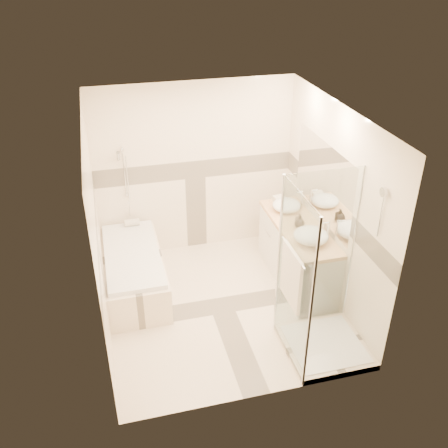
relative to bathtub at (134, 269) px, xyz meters
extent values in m
cube|color=#FBE4C8|center=(1.02, -0.65, -0.31)|extent=(2.80, 3.00, 0.01)
cube|color=white|center=(1.02, -0.65, 2.20)|extent=(2.80, 3.00, 0.01)
cube|color=#FFE8CB|center=(1.02, 0.85, 0.94)|extent=(2.80, 0.01, 2.50)
cube|color=#FFE8CB|center=(1.02, -2.15, 0.94)|extent=(2.80, 0.01, 2.50)
cube|color=#FFE8CB|center=(-0.38, -0.65, 0.94)|extent=(0.01, 3.00, 2.50)
cube|color=#FFE8CB|center=(2.43, -0.65, 0.94)|extent=(0.01, 3.00, 2.50)
cube|color=white|center=(2.41, -0.35, 1.14)|extent=(0.01, 1.60, 1.00)
cylinder|color=silver|center=(0.05, 0.82, 1.04)|extent=(0.02, 0.02, 0.70)
cube|color=#FFE8CB|center=(0.00, 0.00, -0.06)|extent=(0.75, 1.70, 0.50)
cube|color=white|center=(0.00, 0.00, 0.22)|extent=(0.69, 1.60, 0.06)
ellipsoid|color=white|center=(0.00, 0.00, 0.17)|extent=(0.56, 1.40, 0.16)
cube|color=white|center=(2.15, -0.35, 0.09)|extent=(0.55, 1.60, 0.80)
cylinder|color=silver|center=(1.86, -0.75, 0.24)|extent=(0.01, 0.24, 0.01)
cylinder|color=silver|center=(1.86, 0.05, 0.24)|extent=(0.01, 0.24, 0.01)
cube|color=#F3BC81|center=(2.15, -0.35, 0.52)|extent=(0.57, 1.62, 0.05)
cube|color=#FFE8CB|center=(1.97, -1.70, -0.27)|extent=(0.90, 0.90, 0.08)
cube|color=white|center=(1.97, -1.70, -0.22)|extent=(0.80, 0.80, 0.01)
cube|color=white|center=(1.53, -1.70, 0.73)|extent=(0.01, 0.90, 2.00)
cube|color=white|center=(1.97, -1.26, 0.73)|extent=(0.90, 0.01, 2.00)
cylinder|color=silver|center=(1.52, -2.15, 0.73)|extent=(0.03, 0.03, 2.00)
cylinder|color=silver|center=(1.52, -1.25, 0.73)|extent=(0.03, 0.03, 2.00)
cylinder|color=silver|center=(2.42, -1.25, 0.73)|extent=(0.03, 0.03, 2.00)
cylinder|color=silver|center=(2.38, -1.70, 1.64)|extent=(0.03, 0.10, 0.10)
cylinder|color=silver|center=(1.49, -1.70, 1.09)|extent=(0.02, 0.60, 0.02)
cube|color=white|center=(1.49, -1.70, 0.79)|extent=(0.04, 0.48, 0.62)
ellipsoid|color=white|center=(2.13, 0.09, 0.62)|extent=(0.38, 0.38, 0.15)
ellipsoid|color=white|center=(2.13, -0.75, 0.63)|extent=(0.43, 0.43, 0.17)
cylinder|color=silver|center=(2.35, 0.09, 0.68)|extent=(0.03, 0.03, 0.27)
cylinder|color=silver|center=(2.31, 0.09, 0.80)|extent=(0.10, 0.02, 0.02)
cylinder|color=silver|center=(2.35, -0.75, 0.67)|extent=(0.03, 0.03, 0.25)
cylinder|color=silver|center=(2.31, -0.75, 0.78)|extent=(0.09, 0.02, 0.02)
imported|color=black|center=(2.13, -0.36, 0.63)|extent=(0.09, 0.09, 0.18)
imported|color=black|center=(2.13, -0.38, 0.63)|extent=(0.18, 0.18, 0.17)
cube|color=white|center=(2.13, 0.30, 0.58)|extent=(0.19, 0.27, 0.08)
cylinder|color=white|center=(0.07, 0.71, 0.30)|extent=(0.21, 0.10, 0.10)
camera|label=1|loc=(-0.19, -5.51, 3.78)|focal=40.00mm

